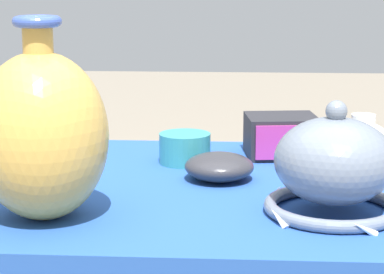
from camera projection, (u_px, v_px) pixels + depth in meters
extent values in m
cube|color=olive|center=(197.00, 195.00, 1.43)|extent=(1.00, 0.73, 0.03)
cube|color=#234C9E|center=(197.00, 186.00, 1.42)|extent=(1.02, 0.75, 0.01)
ellipsoid|color=gold|center=(42.00, 136.00, 1.20)|extent=(0.21, 0.21, 0.27)
cylinder|color=gold|center=(38.00, 38.00, 1.16)|extent=(0.05, 0.05, 0.05)
torus|color=#3851A8|center=(37.00, 21.00, 1.16)|extent=(0.08, 0.08, 0.02)
torus|color=slate|center=(332.00, 207.00, 1.25)|extent=(0.23, 0.23, 0.02)
ellipsoid|color=slate|center=(334.00, 161.00, 1.23)|extent=(0.20, 0.20, 0.14)
sphere|color=slate|center=(336.00, 111.00, 1.21)|extent=(0.04, 0.04, 0.04)
cone|color=white|center=(345.00, 189.00, 1.35)|extent=(0.05, 0.03, 0.03)
cone|color=white|center=(275.00, 194.00, 1.32)|extent=(0.04, 0.04, 0.03)
cone|color=white|center=(278.00, 218.00, 1.19)|extent=(0.04, 0.04, 0.03)
cone|color=white|center=(365.00, 229.00, 1.14)|extent=(0.05, 0.03, 0.03)
cube|color=#232328|center=(281.00, 136.00, 1.64)|extent=(0.17, 0.15, 0.09)
cube|color=#B23384|center=(287.00, 142.00, 1.57)|extent=(0.13, 0.02, 0.07)
cylinder|color=teal|center=(185.00, 148.00, 1.58)|extent=(0.11, 0.11, 0.06)
ellipsoid|color=#2D2D33|center=(219.00, 167.00, 1.45)|extent=(0.13, 0.13, 0.05)
ellipsoid|color=white|center=(362.00, 148.00, 1.48)|extent=(0.12, 0.12, 0.11)
cylinder|color=white|center=(363.00, 119.00, 1.47)|extent=(0.05, 0.05, 0.02)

